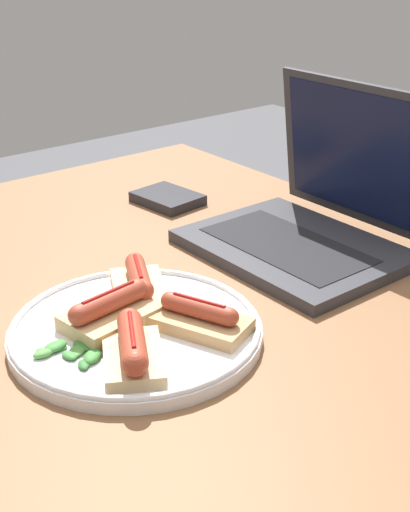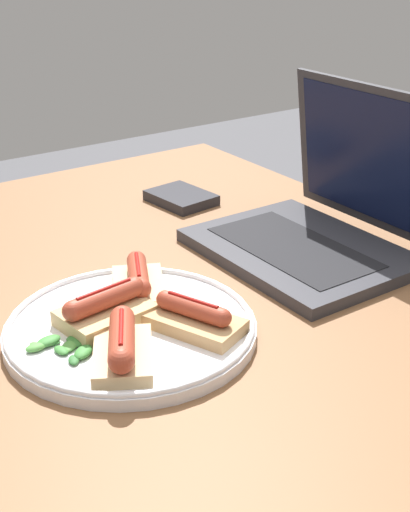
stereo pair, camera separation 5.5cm
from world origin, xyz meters
name	(u,v)px [view 2 (the right image)]	position (x,y,z in m)	size (l,w,h in m)	color
desk	(214,345)	(0.00, 0.00, 0.64)	(1.19, 0.79, 0.72)	brown
laptop	(320,223)	(-0.03, 0.21, 0.76)	(0.30, 0.27, 0.24)	#2D2D33
plate	(131,327)	(0.03, -0.14, 0.73)	(0.30, 0.30, 0.02)	silver
sausage_toast_left	(105,309)	(0.01, -0.16, 0.75)	(0.09, 0.11, 0.05)	tan
sausage_toast_middle	(122,346)	(0.09, -0.18, 0.75)	(0.12, 0.11, 0.05)	#D6B784
sausage_toast_right	(193,318)	(0.08, -0.08, 0.75)	(0.13, 0.10, 0.04)	tan
sausage_toast_extra	(138,281)	(-0.04, -0.09, 0.75)	(0.12, 0.11, 0.04)	#D6B784
salad_pile	(61,346)	(0.03, -0.23, 0.74)	(0.07, 0.07, 0.01)	#2D662D
external_drive	(181,198)	(-0.31, 0.15, 0.73)	(0.12, 0.10, 0.02)	#232328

